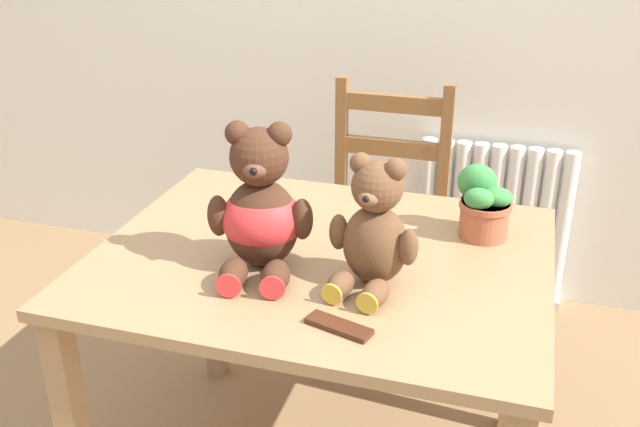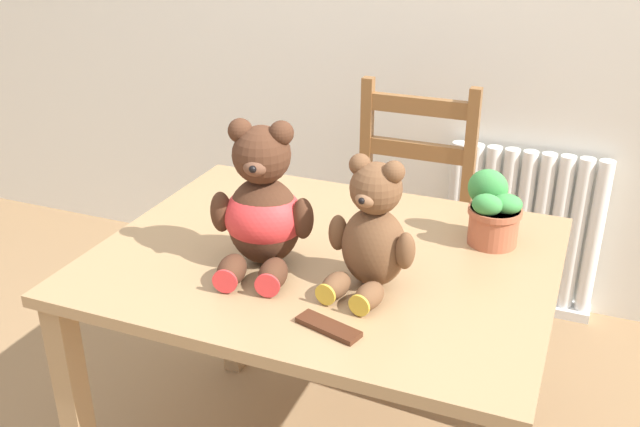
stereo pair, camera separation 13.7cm
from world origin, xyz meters
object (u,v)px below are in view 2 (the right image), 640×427
(teddy_bear_right, at_px, (372,233))
(wooden_chair_behind, at_px, (403,234))
(teddy_bear_left, at_px, (263,209))
(chocolate_bar, at_px, (328,327))
(potted_plant, at_px, (493,212))

(teddy_bear_right, bearing_deg, wooden_chair_behind, -70.27)
(teddy_bear_left, bearing_deg, chocolate_bar, 128.84)
(teddy_bear_left, relative_size, chocolate_bar, 2.51)
(wooden_chair_behind, distance_m, potted_plant, 0.76)
(wooden_chair_behind, bearing_deg, chocolate_bar, 96.91)
(potted_plant, distance_m, chocolate_bar, 0.59)
(wooden_chair_behind, relative_size, teddy_bear_right, 3.21)
(teddy_bear_right, distance_m, chocolate_bar, 0.24)
(teddy_bear_left, relative_size, potted_plant, 1.94)
(teddy_bear_right, xyz_separation_m, potted_plant, (0.22, 0.33, -0.05))
(teddy_bear_left, height_order, potted_plant, teddy_bear_left)
(teddy_bear_right, xyz_separation_m, chocolate_bar, (-0.02, -0.21, -0.13))
(chocolate_bar, bearing_deg, teddy_bear_left, 140.12)
(wooden_chair_behind, relative_size, chocolate_bar, 6.89)
(teddy_bear_left, distance_m, chocolate_bar, 0.36)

